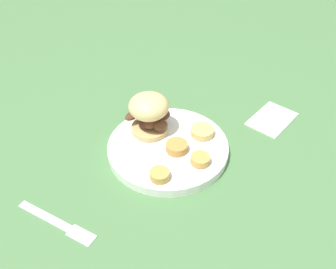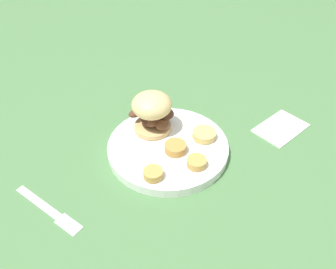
% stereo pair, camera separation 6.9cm
% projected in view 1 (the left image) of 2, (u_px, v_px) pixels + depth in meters
% --- Properties ---
extents(ground_plane, '(4.00, 4.00, 0.00)m').
position_uv_depth(ground_plane, '(168.00, 151.00, 0.72)').
color(ground_plane, '#4C7A47').
extents(dinner_plate, '(0.26, 0.26, 0.02)m').
position_uv_depth(dinner_plate, '(168.00, 147.00, 0.72)').
color(dinner_plate, white).
rests_on(dinner_plate, ground_plane).
extents(sandwich, '(0.11, 0.11, 0.09)m').
position_uv_depth(sandwich, '(149.00, 112.00, 0.71)').
color(sandwich, tan).
rests_on(sandwich, dinner_plate).
extents(potato_round_0, '(0.04, 0.04, 0.02)m').
position_uv_depth(potato_round_0, '(160.00, 175.00, 0.63)').
color(potato_round_0, tan).
rests_on(potato_round_0, dinner_plate).
extents(potato_round_1, '(0.04, 0.04, 0.02)m').
position_uv_depth(potato_round_1, '(200.00, 159.00, 0.66)').
color(potato_round_1, tan).
rests_on(potato_round_1, dinner_plate).
extents(potato_round_2, '(0.05, 0.05, 0.02)m').
position_uv_depth(potato_round_2, '(177.00, 147.00, 0.69)').
color(potato_round_2, '#BC8942').
rests_on(potato_round_2, dinner_plate).
extents(potato_round_3, '(0.05, 0.05, 0.01)m').
position_uv_depth(potato_round_3, '(202.00, 131.00, 0.73)').
color(potato_round_3, '#DBB766').
rests_on(potato_round_3, dinner_plate).
extents(fork, '(0.13, 0.14, 0.00)m').
position_uv_depth(fork, '(57.00, 222.00, 0.58)').
color(fork, silver).
rests_on(fork, ground_plane).
extents(napkin, '(0.14, 0.15, 0.01)m').
position_uv_depth(napkin, '(272.00, 119.00, 0.81)').
color(napkin, white).
rests_on(napkin, ground_plane).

